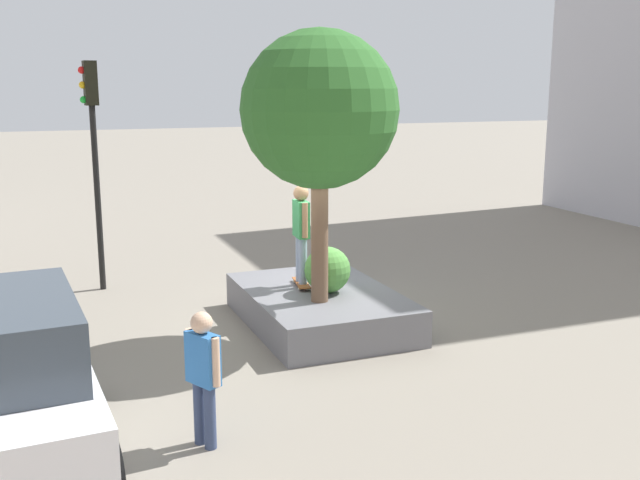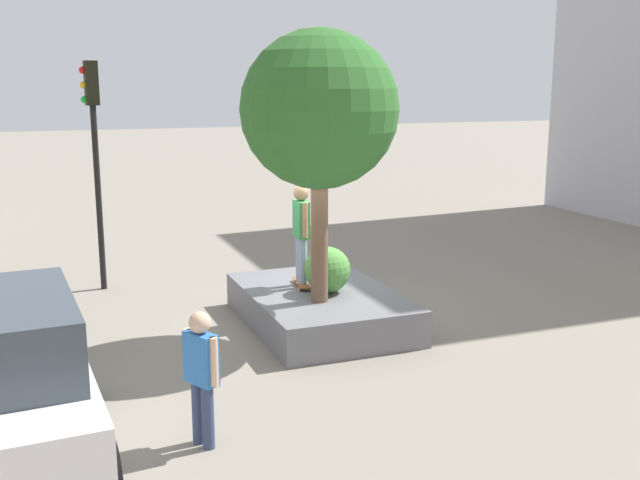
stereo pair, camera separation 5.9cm
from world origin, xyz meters
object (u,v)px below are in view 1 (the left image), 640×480
object	(u,v)px
skateboard	(301,283)
skateboarder	(301,227)
planter_ledge	(320,308)
bystander_watching	(203,370)
police_car	(2,383)
traffic_light_corner	(93,137)
plaza_tree	(320,111)

from	to	relation	value
skateboard	skateboarder	distance (m)	1.01
planter_ledge	skateboarder	xyz separation A→B (m)	(0.40, 0.19, 1.37)
skateboard	bystander_watching	distance (m)	4.84
planter_ledge	police_car	size ratio (longest dim) A/B	0.83
skateboard	skateboarder	xyz separation A→B (m)	(0.00, 0.00, 1.01)
police_car	skateboarder	bearing A→B (deg)	-51.83
planter_ledge	police_car	distance (m)	6.04
traffic_light_corner	bystander_watching	xyz separation A→B (m)	(-7.38, -0.45, -2.17)
skateboard	bystander_watching	size ratio (longest dim) A/B	0.51
skateboard	plaza_tree	bearing A→B (deg)	177.88
planter_ledge	police_car	bearing A→B (deg)	124.00
skateboarder	traffic_light_corner	bearing A→B (deg)	42.94
skateboarder	traffic_light_corner	xyz separation A→B (m)	(3.35, 3.12, 1.43)
skateboarder	bystander_watching	world-z (taller)	skateboarder
skateboard	skateboarder	bearing A→B (deg)	0.00
skateboard	traffic_light_corner	world-z (taller)	traffic_light_corner
planter_ledge	police_car	xyz separation A→B (m)	(-3.35, 4.97, 0.69)
planter_ledge	skateboard	distance (m)	0.57
skateboarder	police_car	size ratio (longest dim) A/B	0.40
skateboarder	skateboard	bearing A→B (deg)	180.00
skateboarder	bystander_watching	xyz separation A→B (m)	(-4.03, 2.66, -0.74)
traffic_light_corner	bystander_watching	distance (m)	7.71
plaza_tree	traffic_light_corner	xyz separation A→B (m)	(4.32, 3.08, -0.60)
plaza_tree	bystander_watching	bearing A→B (deg)	139.33
skateboard	police_car	size ratio (longest dim) A/B	0.19
police_car	bystander_watching	world-z (taller)	police_car
planter_ledge	plaza_tree	bearing A→B (deg)	157.90
planter_ledge	skateboarder	size ratio (longest dim) A/B	2.05
skateboarder	police_car	world-z (taller)	skateboarder
police_car	bystander_watching	bearing A→B (deg)	-97.34
plaza_tree	bystander_watching	xyz separation A→B (m)	(-3.06, 2.63, -2.77)
planter_ledge	plaza_tree	size ratio (longest dim) A/B	0.81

